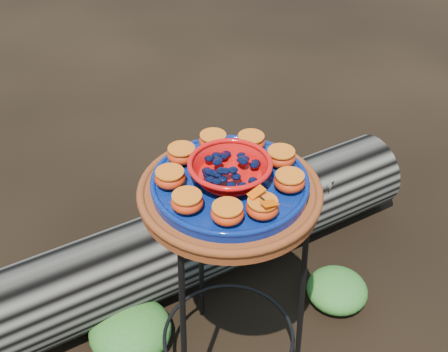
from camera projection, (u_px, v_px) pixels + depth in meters
name	position (u px, v px, depth m)	size (l,w,h in m)	color
plant_stand	(229.00, 292.00, 1.61)	(0.44, 0.44, 0.70)	black
terracotta_saucer	(230.00, 194.00, 1.38)	(0.44, 0.44, 0.04)	#64270F
cobalt_plate	(230.00, 184.00, 1.36)	(0.38, 0.38, 0.03)	#000634
red_bowl	(230.00, 171.00, 1.34)	(0.19, 0.19, 0.05)	red
glass_gems	(230.00, 158.00, 1.31)	(0.15, 0.15, 0.03)	black
orange_half_0	(262.00, 208.00, 1.24)	(0.07, 0.07, 0.04)	#C03C09
orange_half_1	(289.00, 182.00, 1.32)	(0.07, 0.07, 0.04)	#C03C09
orange_half_2	(281.00, 157.00, 1.39)	(0.07, 0.07, 0.04)	#C03C09
orange_half_3	(251.00, 142.00, 1.45)	(0.07, 0.07, 0.04)	#C03C09
orange_half_4	(213.00, 141.00, 1.45)	(0.07, 0.07, 0.04)	#C03C09
orange_half_5	(182.00, 155.00, 1.40)	(0.07, 0.07, 0.04)	#C03C09
orange_half_6	(170.00, 178.00, 1.33)	(0.07, 0.07, 0.04)	#C03C09
orange_half_7	(187.00, 202.00, 1.26)	(0.07, 0.07, 0.04)	#C03C09
orange_half_8	(227.00, 213.00, 1.23)	(0.07, 0.07, 0.04)	#C03C09
butterfly	(263.00, 198.00, 1.23)	(0.08, 0.05, 0.01)	#E04B00
driftwood_log	(210.00, 234.00, 2.08)	(1.61, 0.42, 0.30)	black
foliage_left	(130.00, 329.00, 1.85)	(0.27, 0.27, 0.14)	#276017
foliage_right	(337.00, 289.00, 2.00)	(0.22, 0.22, 0.11)	#276017
foliage_back	(123.00, 274.00, 2.02)	(0.33, 0.33, 0.16)	#276017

